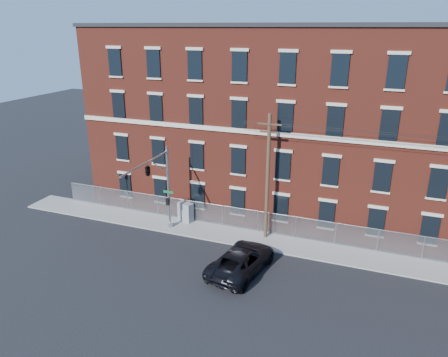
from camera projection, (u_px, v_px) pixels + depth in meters
ground at (217, 268)px, 29.68m from camera, size 140.00×140.00×0.00m
sidewalk at (399, 264)px, 30.07m from camera, size 65.00×3.00×0.12m
mill_building at (411, 127)px, 35.16m from camera, size 55.30×14.32×16.30m
chain_link_fence at (400, 244)px, 30.87m from camera, size 59.06×0.06×1.85m
traffic_signal_mast at (153, 176)px, 31.76m from camera, size 0.90×6.75×7.00m
utility_pole_near at (268, 175)px, 32.12m from camera, size 1.80×0.28×10.00m
pickup_truck at (242, 260)px, 29.07m from camera, size 3.90×6.62×1.73m
utility_cabinet at (186, 212)px, 36.38m from camera, size 1.48×1.05×1.67m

